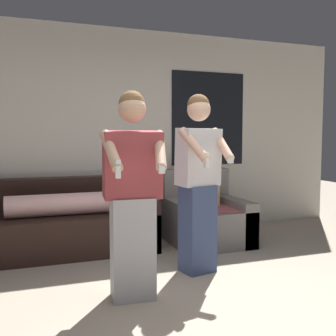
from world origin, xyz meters
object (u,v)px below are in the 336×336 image
at_px(person_left, 133,196).
at_px(couch, 58,225).
at_px(person_right, 198,182).
at_px(armchair, 205,218).

bearing_deg(person_left, couch, 106.58).
bearing_deg(couch, person_right, -44.35).
height_order(armchair, person_right, person_right).
height_order(couch, person_left, person_left).
bearing_deg(armchair, person_right, -118.41).
distance_m(couch, person_right, 1.80).
bearing_deg(couch, person_left, -73.42).
bearing_deg(armchair, couch, 172.15).
relative_size(armchair, person_right, 0.56).
relative_size(couch, person_right, 1.26).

